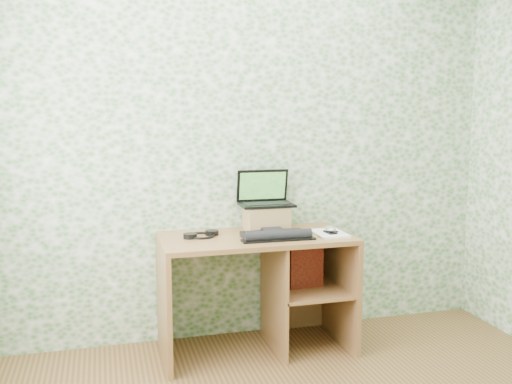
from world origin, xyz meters
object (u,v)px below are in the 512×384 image
object	(u,v)px
laptop	(265,197)
notepad	(329,233)
riser	(266,218)
desk	(266,275)
keyboard	(275,235)

from	to	relation	value
laptop	notepad	distance (m)	0.49
riser	laptop	distance (m)	0.14
desk	keyboard	xyz separation A→B (m)	(0.02, -0.13, 0.29)
riser	laptop	world-z (taller)	laptop
riser	laptop	xyz separation A→B (m)	(0.00, 0.04, 0.14)
riser	notepad	xyz separation A→B (m)	(0.36, -0.22, -0.08)
desk	keyboard	bearing A→B (deg)	-81.19
desk	riser	size ratio (longest dim) A/B	4.40
notepad	laptop	bearing A→B (deg)	145.13
notepad	desk	bearing A→B (deg)	165.90
desk	riser	distance (m)	0.37
desk	keyboard	world-z (taller)	keyboard
desk	laptop	world-z (taller)	laptop
riser	notepad	bearing A→B (deg)	-31.77
desk	notepad	distance (m)	0.49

